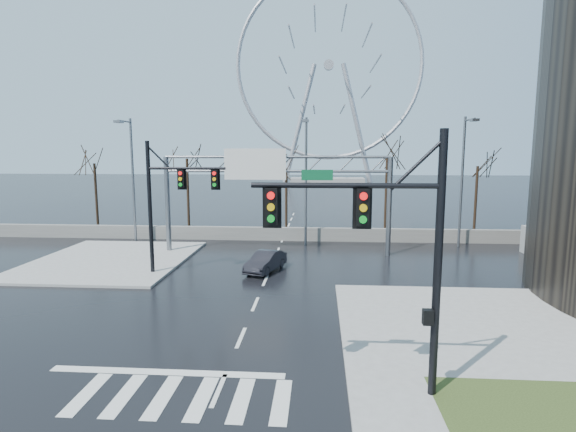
# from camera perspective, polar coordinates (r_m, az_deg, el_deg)

# --- Properties ---
(ground) EXTENTS (260.00, 260.00, 0.00)m
(ground) POSITION_cam_1_polar(r_m,az_deg,el_deg) (18.66, -5.99, -15.11)
(ground) COLOR black
(ground) RESTS_ON ground
(sidewalk_right_ext) EXTENTS (12.00, 10.00, 0.15)m
(sidewalk_right_ext) POSITION_cam_1_polar(r_m,az_deg,el_deg) (21.39, 23.23, -12.44)
(sidewalk_right_ext) COLOR gray
(sidewalk_right_ext) RESTS_ON ground
(sidewalk_far) EXTENTS (10.00, 12.00, 0.15)m
(sidewalk_far) POSITION_cam_1_polar(r_m,az_deg,el_deg) (32.94, -21.48, -5.20)
(sidewalk_far) COLOR gray
(sidewalk_far) RESTS_ON ground
(grass_strip) EXTENTS (5.00, 4.00, 0.02)m
(grass_strip) POSITION_cam_1_polar(r_m,az_deg,el_deg) (15.10, 28.68, -21.38)
(grass_strip) COLOR #2E3C19
(grass_strip) RESTS_ON sidewalk_near
(barrier_wall) EXTENTS (52.00, 0.50, 1.10)m
(barrier_wall) POSITION_cam_1_polar(r_m,az_deg,el_deg) (37.63, -0.73, -2.28)
(barrier_wall) COLOR slate
(barrier_wall) RESTS_ON ground
(signal_mast_near) EXTENTS (5.52, 0.41, 8.00)m
(signal_mast_near) POSITION_cam_1_polar(r_m,az_deg,el_deg) (13.24, 12.97, -2.87)
(signal_mast_near) COLOR black
(signal_mast_near) RESTS_ON ground
(signal_mast_far) EXTENTS (4.72, 0.41, 8.00)m
(signal_mast_far) POSITION_cam_1_polar(r_m,az_deg,el_deg) (27.46, -15.01, 2.59)
(signal_mast_far) COLOR black
(signal_mast_far) RESTS_ON ground
(sign_gantry) EXTENTS (16.36, 0.40, 7.60)m
(sign_gantry) POSITION_cam_1_polar(r_m,az_deg,el_deg) (32.10, -2.16, 4.25)
(sign_gantry) COLOR slate
(sign_gantry) RESTS_ON ground
(streetlight_left) EXTENTS (0.50, 2.55, 10.00)m
(streetlight_left) POSITION_cam_1_polar(r_m,az_deg,el_deg) (38.17, -19.33, 5.48)
(streetlight_left) COLOR slate
(streetlight_left) RESTS_ON ground
(streetlight_mid) EXTENTS (0.50, 2.55, 10.00)m
(streetlight_mid) POSITION_cam_1_polar(r_m,az_deg,el_deg) (35.09, 2.28, 5.74)
(streetlight_mid) COLOR slate
(streetlight_mid) RESTS_ON ground
(streetlight_right) EXTENTS (0.50, 2.55, 10.00)m
(streetlight_right) POSITION_cam_1_polar(r_m,az_deg,el_deg) (36.73, 21.42, 5.29)
(streetlight_right) COLOR slate
(streetlight_right) RESTS_ON ground
(tree_far_left) EXTENTS (3.50, 3.50, 7.00)m
(tree_far_left) POSITION_cam_1_polar(r_m,az_deg,el_deg) (46.02, -23.33, 5.26)
(tree_far_left) COLOR black
(tree_far_left) RESTS_ON ground
(tree_left) EXTENTS (3.75, 3.75, 7.50)m
(tree_left) POSITION_cam_1_polar(r_m,az_deg,el_deg) (42.17, -12.69, 6.07)
(tree_left) COLOR black
(tree_left) RESTS_ON ground
(tree_center) EXTENTS (3.25, 3.25, 6.50)m
(tree_center) POSITION_cam_1_polar(r_m,az_deg,el_deg) (41.55, -0.22, 5.13)
(tree_center) COLOR black
(tree_center) RESTS_ON ground
(tree_right) EXTENTS (3.90, 3.90, 7.80)m
(tree_right) POSITION_cam_1_polar(r_m,az_deg,el_deg) (40.83, 12.45, 6.35)
(tree_right) COLOR black
(tree_right) RESTS_ON ground
(tree_far_right) EXTENTS (3.40, 3.40, 6.80)m
(tree_far_right) POSITION_cam_1_polar(r_m,az_deg,el_deg) (43.23, 22.90, 4.93)
(tree_far_right) COLOR black
(tree_far_right) RESTS_ON ground
(ferris_wheel) EXTENTS (45.00, 6.00, 50.91)m
(ferris_wheel) POSITION_cam_1_polar(r_m,az_deg,el_deg) (113.46, 5.18, 17.63)
(ferris_wheel) COLOR gray
(ferris_wheel) RESTS_ON ground
(car) EXTENTS (2.45, 3.99, 1.24)m
(car) POSITION_cam_1_polar(r_m,az_deg,el_deg) (28.01, -2.87, -5.78)
(car) COLOR black
(car) RESTS_ON ground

